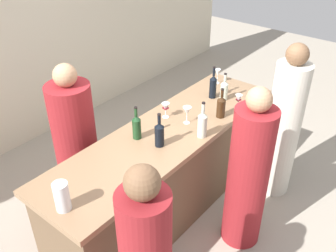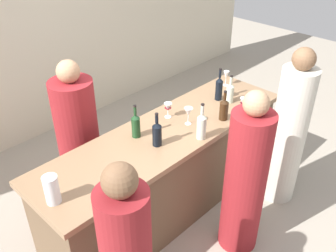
{
  "view_description": "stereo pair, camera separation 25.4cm",
  "coord_description": "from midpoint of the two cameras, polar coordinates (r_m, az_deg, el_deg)",
  "views": [
    {
      "loc": [
        -2.16,
        -1.74,
        2.75
      ],
      "look_at": [
        0.0,
        0.0,
        0.99
      ],
      "focal_mm": 40.13,
      "sensor_mm": 36.0,
      "label": 1
    },
    {
      "loc": [
        -1.99,
        -1.93,
        2.75
      ],
      "look_at": [
        0.0,
        0.0,
        0.99
      ],
      "focal_mm": 40.13,
      "sensor_mm": 36.0,
      "label": 2
    }
  ],
  "objects": [
    {
      "name": "wine_glass_near_center",
      "position": [
        3.36,
        0.75,
        2.2
      ],
      "size": [
        0.08,
        0.08,
        0.16
      ],
      "color": "white",
      "rests_on": "bar_counter"
    },
    {
      "name": "person_center_guest",
      "position": [
        3.82,
        15.28,
        -0.34
      ],
      "size": [
        0.38,
        0.38,
        1.63
      ],
      "rotation": [
        0.0,
        0.0,
        1.4
      ],
      "color": "beige",
      "rests_on": "ground"
    },
    {
      "name": "person_server_behind",
      "position": [
        3.63,
        -15.68,
        -3.3
      ],
      "size": [
        0.49,
        0.49,
        1.55
      ],
      "rotation": [
        0.0,
        0.0,
        -1.27
      ],
      "color": "maroon",
      "rests_on": "ground"
    },
    {
      "name": "wine_glass_near_left",
      "position": [
        3.63,
        8.71,
        3.97
      ],
      "size": [
        0.07,
        0.07,
        0.16
      ],
      "color": "white",
      "rests_on": "bar_counter"
    },
    {
      "name": "wine_glass_far_left",
      "position": [
        4.12,
        5.8,
        7.91
      ],
      "size": [
        0.06,
        0.06,
        0.16
      ],
      "color": "white",
      "rests_on": "bar_counter"
    },
    {
      "name": "ground_plane",
      "position": [
        3.91,
        -1.9,
        -12.41
      ],
      "size": [
        12.0,
        12.0,
        0.0
      ],
      "primitive_type": "plane",
      "color": "#9E9384"
    },
    {
      "name": "wine_bottle_far_right_clear_pale",
      "position": [
        3.79,
        6.62,
        5.45
      ],
      "size": [
        0.08,
        0.08,
        0.29
      ],
      "color": "#B7C6B2",
      "rests_on": "bar_counter"
    },
    {
      "name": "person_left_guest",
      "position": [
        3.22,
        9.83,
        -7.6
      ],
      "size": [
        0.4,
        0.4,
        1.54
      ],
      "rotation": [
        0.0,
        0.0,
        1.4
      ],
      "color": "maroon",
      "rests_on": "ground"
    },
    {
      "name": "bar_counter",
      "position": [
        3.59,
        -2.04,
        -7.03
      ],
      "size": [
        2.6,
        0.73,
        0.94
      ],
      "color": "brown",
      "rests_on": "ground"
    },
    {
      "name": "wine_bottle_rightmost_near_black",
      "position": [
        3.81,
        4.95,
        6.04
      ],
      "size": [
        0.07,
        0.07,
        0.34
      ],
      "color": "black",
      "rests_on": "bar_counter"
    },
    {
      "name": "wine_glass_near_right",
      "position": [
        3.46,
        -2.47,
        2.74
      ],
      "size": [
        0.07,
        0.07,
        0.15
      ],
      "color": "white",
      "rests_on": "bar_counter"
    },
    {
      "name": "back_wall",
      "position": [
        4.74,
        -23.49,
        13.21
      ],
      "size": [
        8.0,
        0.1,
        2.8
      ],
      "primitive_type": "cube",
      "color": "beige",
      "rests_on": "ground"
    },
    {
      "name": "wine_bottle_second_left_near_black",
      "position": [
        3.07,
        -3.69,
        -1.23
      ],
      "size": [
        0.08,
        0.08,
        0.3
      ],
      "color": "black",
      "rests_on": "bar_counter"
    },
    {
      "name": "wine_bottle_leftmost_olive_green",
      "position": [
        3.18,
        -7.07,
        -0.12
      ],
      "size": [
        0.08,
        0.08,
        0.3
      ],
      "color": "#193D1E",
      "rests_on": "bar_counter"
    },
    {
      "name": "water_pitcher",
      "position": [
        2.62,
        -18.55,
        -10.2
      ],
      "size": [
        0.1,
        0.1,
        0.21
      ],
      "color": "silver",
      "rests_on": "bar_counter"
    },
    {
      "name": "wine_bottle_center_clear_pale",
      "position": [
        3.18,
        2.97,
        0.3
      ],
      "size": [
        0.08,
        0.08,
        0.33
      ],
      "color": "#B7C6B2",
      "rests_on": "bar_counter"
    },
    {
      "name": "wine_bottle_second_right_amber_brown",
      "position": [
        3.48,
        6.01,
        2.95
      ],
      "size": [
        0.08,
        0.08,
        0.29
      ],
      "color": "#331E0F",
      "rests_on": "bar_counter"
    }
  ]
}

